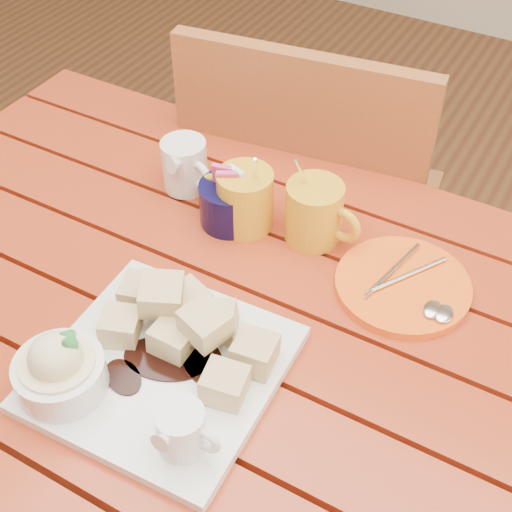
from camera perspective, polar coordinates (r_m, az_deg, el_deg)
The scene contains 8 objects.
table at distance 1.02m, azimuth -2.78°, elevation -8.69°, with size 1.20×0.79×0.75m.
dessert_plate at distance 0.86m, azimuth -9.22°, elevation -8.30°, with size 0.28×0.28×0.11m.
coffee_mug_left at distance 1.04m, azimuth -1.01°, elevation 4.64°, with size 0.12×0.08×0.14m.
coffee_mug_right at distance 1.02m, azimuth 4.79°, elevation 3.51°, with size 0.12×0.08×0.14m.
cream_pitcher at distance 1.11m, azimuth -5.67°, elevation 7.30°, with size 0.10×0.09×0.09m.
sugar_caddy at distance 1.05m, azimuth -2.08°, elevation 4.33°, with size 0.09×0.09×0.10m.
orange_saucer at distance 0.98m, azimuth 11.73°, elevation -2.34°, with size 0.18×0.18×0.02m.
chair_far at distance 1.45m, azimuth 4.52°, elevation 3.45°, with size 0.49×0.49×0.93m.
Camera 1 is at (0.35, -0.52, 1.45)m, focal length 50.00 mm.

